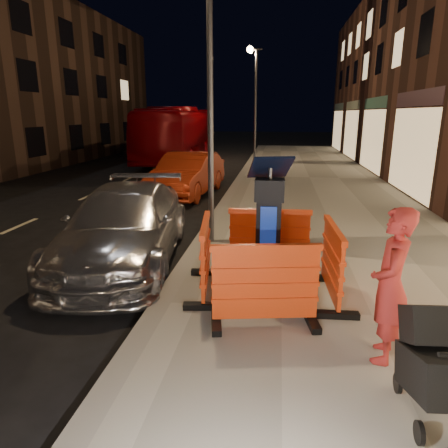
# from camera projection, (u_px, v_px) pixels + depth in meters

# --- Properties ---
(ground_plane) EXTENTS (120.00, 120.00, 0.00)m
(ground_plane) POSITION_uv_depth(u_px,v_px,m) (162.00, 311.00, 5.93)
(ground_plane) COLOR black
(ground_plane) RESTS_ON ground
(sidewalk) EXTENTS (6.00, 60.00, 0.15)m
(sidewalk) POSITION_uv_depth(u_px,v_px,m) (372.00, 320.00, 5.52)
(sidewalk) COLOR gray
(sidewalk) RESTS_ON ground
(kerb) EXTENTS (0.30, 60.00, 0.15)m
(kerb) POSITION_uv_depth(u_px,v_px,m) (161.00, 307.00, 5.91)
(kerb) COLOR slate
(kerb) RESTS_ON ground
(parking_kiosk) EXTENTS (0.68, 0.68, 2.00)m
(parking_kiosk) POSITION_uv_depth(u_px,v_px,m) (268.00, 232.00, 5.90)
(parking_kiosk) COLOR black
(parking_kiosk) RESTS_ON sidewalk
(barrier_front) EXTENTS (1.51, 0.83, 1.11)m
(barrier_front) POSITION_uv_depth(u_px,v_px,m) (265.00, 286.00, 5.11)
(barrier_front) COLOR #E84014
(barrier_front) RESTS_ON sidewalk
(barrier_back) EXTENTS (1.45, 0.64, 1.11)m
(barrier_back) POSITION_uv_depth(u_px,v_px,m) (269.00, 240.00, 6.92)
(barrier_back) COLOR #E84014
(barrier_back) RESTS_ON sidewalk
(barrier_kerbside) EXTENTS (0.76, 1.49, 1.11)m
(barrier_kerbside) POSITION_uv_depth(u_px,v_px,m) (206.00, 257.00, 6.14)
(barrier_kerbside) COLOR #E84014
(barrier_kerbside) RESTS_ON sidewalk
(barrier_bldgside) EXTENTS (0.66, 1.46, 1.11)m
(barrier_bldgside) POSITION_uv_depth(u_px,v_px,m) (332.00, 263.00, 5.89)
(barrier_bldgside) COLOR #E84014
(barrier_bldgside) RESTS_ON sidewalk
(car_silver) EXTENTS (2.67, 5.22, 1.45)m
(car_silver) POSITION_uv_depth(u_px,v_px,m) (127.00, 261.00, 7.96)
(car_silver) COLOR #BABABF
(car_silver) RESTS_ON ground
(car_red) EXTENTS (2.04, 4.71, 1.51)m
(car_red) POSITION_uv_depth(u_px,v_px,m) (188.00, 195.00, 14.31)
(car_red) COLOR maroon
(car_red) RESTS_ON ground
(bus_doubledecker) EXTENTS (3.12, 11.55, 3.19)m
(bus_doubledecker) POSITION_uv_depth(u_px,v_px,m) (179.00, 161.00, 24.68)
(bus_doubledecker) COLOR maroon
(bus_doubledecker) RESTS_ON ground
(man) EXTENTS (0.57, 0.73, 1.76)m
(man) POSITION_uv_depth(u_px,v_px,m) (390.00, 286.00, 4.33)
(man) COLOR #AD2826
(man) RESTS_ON sidewalk
(stroller) EXTENTS (0.58, 0.84, 0.99)m
(stroller) POSITION_uv_depth(u_px,v_px,m) (436.00, 369.00, 3.55)
(stroller) COLOR black
(stroller) RESTS_ON sidewalk
(street_lamp_mid) EXTENTS (0.12, 0.12, 6.00)m
(street_lamp_mid) POSITION_uv_depth(u_px,v_px,m) (210.00, 97.00, 7.91)
(street_lamp_mid) COLOR #3F3F44
(street_lamp_mid) RESTS_ON sidewalk
(street_lamp_far) EXTENTS (0.12, 0.12, 6.00)m
(street_lamp_far) POSITION_uv_depth(u_px,v_px,m) (255.00, 107.00, 22.23)
(street_lamp_far) COLOR #3F3F44
(street_lamp_far) RESTS_ON sidewalk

